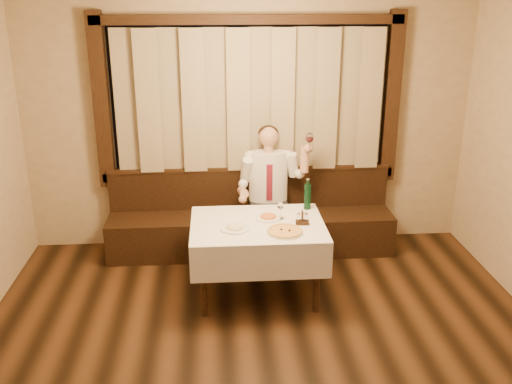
{
  "coord_description": "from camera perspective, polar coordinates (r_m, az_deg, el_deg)",
  "views": [
    {
      "loc": [
        -0.38,
        -3.27,
        2.88
      ],
      "look_at": [
        0.0,
        1.9,
        1.0
      ],
      "focal_mm": 40.0,
      "sensor_mm": 36.0,
      "label": 1
    }
  ],
  "objects": [
    {
      "name": "table_wine_glass",
      "position": [
        5.48,
        2.46,
        -1.47
      ],
      "size": [
        0.07,
        0.07,
        0.17
      ],
      "rotation": [
        0.0,
        0.0,
        0.15
      ],
      "color": "white",
      "rests_on": "dining_table"
    },
    {
      "name": "seated_man",
      "position": [
        6.28,
        1.36,
        0.96
      ],
      "size": [
        0.81,
        0.61,
        1.46
      ],
      "color": "black",
      "rests_on": "ground"
    },
    {
      "name": "pizza",
      "position": [
        5.22,
        2.91,
        -3.94
      ],
      "size": [
        0.34,
        0.34,
        0.04
      ],
      "rotation": [
        0.0,
        0.0,
        -0.22
      ],
      "color": "white",
      "rests_on": "dining_table"
    },
    {
      "name": "pasta_red",
      "position": [
        5.52,
        1.22,
        -2.33
      ],
      "size": [
        0.25,
        0.25,
        0.08
      ],
      "rotation": [
        0.0,
        0.0,
        -0.24
      ],
      "color": "white",
      "rests_on": "dining_table"
    },
    {
      "name": "dining_table",
      "position": [
        5.46,
        0.15,
        -4.16
      ],
      "size": [
        1.27,
        0.97,
        0.76
      ],
      "color": "black",
      "rests_on": "ground"
    },
    {
      "name": "banquette",
      "position": [
        6.54,
        -0.53,
        -3.23
      ],
      "size": [
        3.2,
        0.61,
        0.94
      ],
      "color": "black",
      "rests_on": "ground"
    },
    {
      "name": "pasta_cream",
      "position": [
        5.28,
        -2.12,
        -3.36
      ],
      "size": [
        0.27,
        0.27,
        0.09
      ],
      "rotation": [
        0.0,
        0.0,
        0.2
      ],
      "color": "white",
      "rests_on": "dining_table"
    },
    {
      "name": "green_bottle",
      "position": [
        5.75,
        5.18,
        -0.41
      ],
      "size": [
        0.07,
        0.07,
        0.32
      ],
      "rotation": [
        0.0,
        0.0,
        0.3
      ],
      "color": "#0E4222",
      "rests_on": "dining_table"
    },
    {
      "name": "room",
      "position": [
        4.48,
        0.86,
        1.97
      ],
      "size": [
        5.01,
        6.01,
        2.81
      ],
      "color": "black",
      "rests_on": "ground"
    },
    {
      "name": "cruet_caddy",
      "position": [
        5.4,
        4.65,
        -2.78
      ],
      "size": [
        0.13,
        0.07,
        0.13
      ],
      "rotation": [
        0.0,
        0.0,
        -0.07
      ],
      "color": "black",
      "rests_on": "dining_table"
    }
  ]
}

